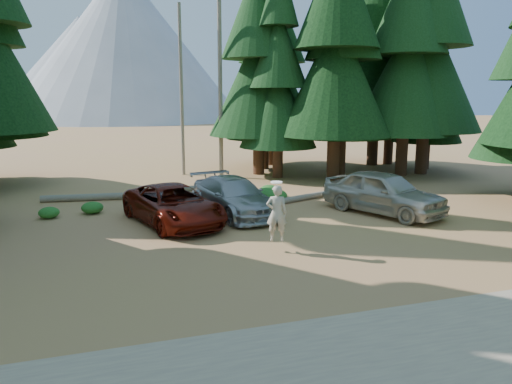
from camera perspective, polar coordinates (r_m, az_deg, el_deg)
ground at (r=16.10m, az=5.82°, el=-6.42°), size 160.00×160.00×0.00m
gravel_strip at (r=10.91m, az=20.15°, el=-15.92°), size 26.00×3.50×0.01m
forest_belt_north at (r=30.09m, az=-5.68°, el=1.84°), size 36.00×7.00×22.00m
snag_front at (r=29.41m, az=-4.13°, el=13.38°), size 0.24×0.24×12.00m
snag_back at (r=30.45m, az=-8.52°, el=11.33°), size 0.20×0.20×10.00m
mountain_peak at (r=102.64m, az=-16.34°, el=15.12°), size 48.00×50.00×28.00m
red_pickup at (r=19.07m, az=-9.42°, el=-1.45°), size 3.74×5.74×1.47m
silver_minivan_center at (r=20.25m, az=-2.57°, el=-0.52°), size 3.04×5.48×1.50m
silver_minivan_right at (r=21.06m, az=14.37°, el=-0.03°), size 4.01×5.60×1.77m
frisbee_player at (r=15.45m, az=2.39°, el=-2.40°), size 0.76×0.62×1.88m
log_left at (r=24.24m, az=-18.31°, el=-0.56°), size 4.43×0.83×0.32m
log_mid at (r=25.49m, az=-6.09°, el=0.46°), size 3.45×0.66×0.28m
log_right at (r=23.59m, az=6.51°, el=-0.43°), size 4.11×1.80×0.27m
shrub_far_left at (r=21.41m, az=-22.58°, el=-2.19°), size 0.81×0.81×0.44m
shrub_left at (r=21.62m, az=-18.20°, el=-1.71°), size 0.88×0.88×0.48m
shrub_center_left at (r=22.66m, az=2.21°, el=-0.42°), size 1.10×1.10×0.60m
shrub_center_right at (r=24.13m, az=1.55°, el=0.20°), size 0.95×0.95×0.52m
shrub_right at (r=23.14m, az=1.23°, el=-0.22°), size 1.02×1.02×0.56m
shrub_far_right at (r=26.48m, az=12.45°, el=1.11°), size 1.26×1.26×0.69m
shrub_edge_east at (r=25.85m, az=16.18°, el=0.46°), size 0.90×0.90×0.49m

